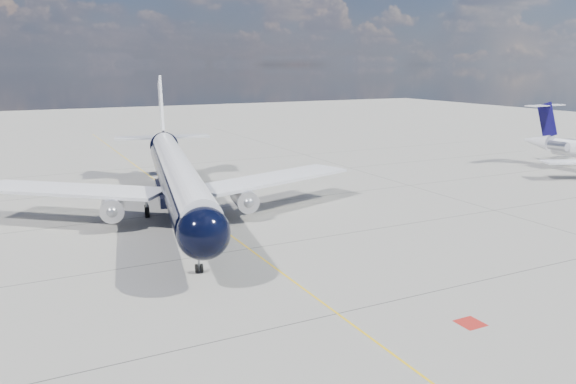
% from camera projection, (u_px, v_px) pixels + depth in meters
% --- Properties ---
extents(ground, '(320.00, 320.00, 0.00)m').
position_uv_depth(ground, '(184.00, 201.00, 67.45)').
color(ground, gray).
rests_on(ground, ground).
extents(taxiway_centerline, '(0.16, 160.00, 0.01)m').
position_uv_depth(taxiway_centerline, '(197.00, 211.00, 63.10)').
color(taxiway_centerline, yellow).
rests_on(taxiway_centerline, ground).
extents(red_marking, '(1.60, 1.60, 0.01)m').
position_uv_depth(red_marking, '(470.00, 323.00, 35.62)').
color(red_marking, maroon).
rests_on(red_marking, ground).
extents(main_airliner, '(40.75, 50.19, 14.58)m').
position_uv_depth(main_airliner, '(176.00, 174.00, 60.52)').
color(main_airliner, black).
rests_on(main_airliner, ground).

